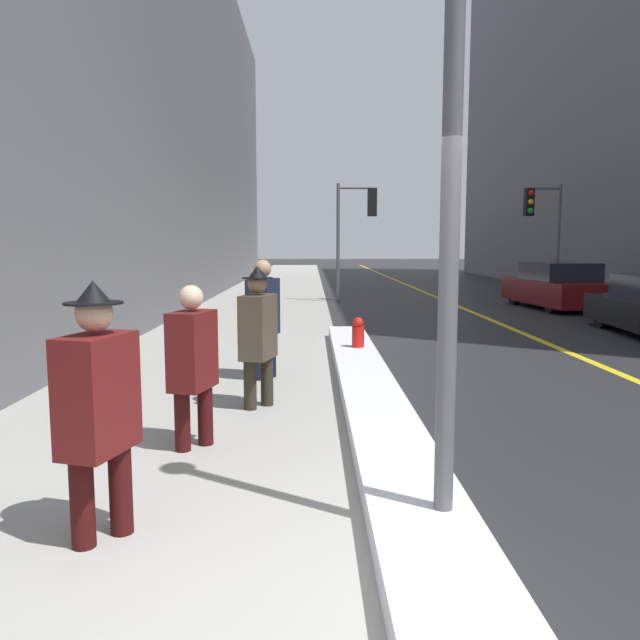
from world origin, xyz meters
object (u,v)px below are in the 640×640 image
pedestrian_in_glasses (263,313)px  pedestrian_nearside (193,359)px  lamp_post (453,98)px  parked_car_maroon (557,287)px  traffic_light_far (541,217)px  traffic_light_near (359,217)px  fire_hydrant (358,339)px  pedestrian_in_fedora (98,402)px  pedestrian_trailing (258,331)px

pedestrian_in_glasses → pedestrian_nearside: bearing=8.3°
lamp_post → parked_car_maroon: (6.43, 14.52, -2.09)m
pedestrian_nearside → parked_car_maroon: bearing=162.8°
traffic_light_far → parked_car_maroon: size_ratio=0.91×
traffic_light_far → pedestrian_in_glasses: 14.74m
traffic_light_near → fire_hydrant: size_ratio=5.48×
traffic_light_near → traffic_light_far: traffic_light_far is taller
lamp_post → fire_hydrant: bearing=90.7°
pedestrian_nearside → traffic_light_near: bearing=-173.9°
lamp_post → parked_car_maroon: lamp_post is taller
pedestrian_in_fedora → parked_car_maroon: 16.86m
pedestrian_nearside → fire_hydrant: (1.84, 4.44, -0.49)m
pedestrian_in_fedora → parked_car_maroon: size_ratio=0.39×
lamp_post → pedestrian_in_glasses: 5.35m
lamp_post → pedestrian_trailing: bearing=113.9°
fire_hydrant → traffic_light_near: bearing=85.7°
traffic_light_far → fire_hydrant: (-6.80, -10.65, -2.44)m
pedestrian_trailing → fire_hydrant: bearing=171.7°
lamp_post → pedestrian_in_glasses: lamp_post is taller
lamp_post → pedestrian_trailing: 3.99m
lamp_post → traffic_light_far: lamp_post is taller
traffic_light_far → traffic_light_near: bearing=-7.1°
lamp_post → parked_car_maroon: size_ratio=1.06×
traffic_light_far → pedestrian_in_glasses: traffic_light_far is taller
traffic_light_far → pedestrian_nearside: (-8.64, -15.09, -1.95)m
pedestrian_in_glasses → fire_hydrant: 2.11m
lamp_post → pedestrian_in_fedora: size_ratio=2.72×
pedestrian_trailing → parked_car_maroon: (7.87, 11.28, -0.26)m
traffic_light_near → pedestrian_trailing: (-2.15, -13.44, -1.88)m
pedestrian_in_fedora → pedestrian_in_glasses: bearing=-171.7°
pedestrian_trailing → pedestrian_nearside: bearing=-2.3°
traffic_light_near → pedestrian_trailing: size_ratio=2.35×
lamp_post → parked_car_maroon: 16.02m
traffic_light_far → lamp_post: bearing=59.1°
pedestrian_nearside → pedestrian_trailing: 1.50m
parked_car_maroon → fire_hydrant: size_ratio=6.07×
pedestrian_trailing → pedestrian_in_glasses: pedestrian_in_glasses is taller
pedestrian_in_glasses → traffic_light_near: bearing=-174.5°
pedestrian_in_glasses → pedestrian_in_fedora: bearing=8.3°
pedestrian_trailing → parked_car_maroon: bearing=161.2°
lamp_post → traffic_light_near: bearing=87.6°
traffic_light_far → pedestrian_nearside: 17.50m
lamp_post → pedestrian_nearside: lamp_post is taller
pedestrian_in_fedora → pedestrian_nearside: bearing=-171.6°
pedestrian_in_glasses → parked_car_maroon: (7.93, 9.70, -0.29)m
lamp_post → pedestrian_nearside: size_ratio=2.98×
lamp_post → pedestrian_in_fedora: 2.82m
pedestrian_trailing → lamp_post: bearing=40.0°
traffic_light_near → parked_car_maroon: size_ratio=0.90×
traffic_light_near → traffic_light_far: size_ratio=1.00×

